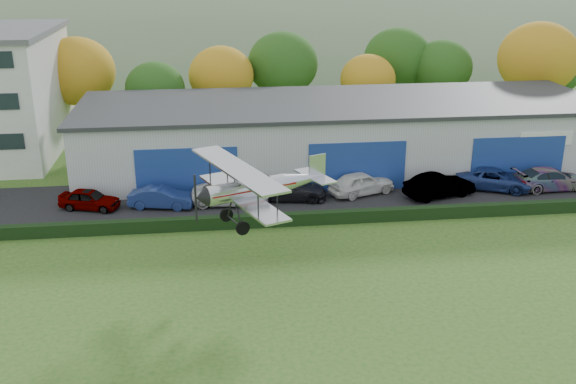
{
  "coord_description": "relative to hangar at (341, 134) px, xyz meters",
  "views": [
    {
      "loc": [
        -5.42,
        -22.06,
        16.22
      ],
      "look_at": [
        -1.18,
        12.12,
        3.72
      ],
      "focal_mm": 41.37,
      "sensor_mm": 36.0,
      "label": 1
    }
  ],
  "objects": [
    {
      "name": "car_4",
      "position": [
        0.17,
        -6.86,
        -1.8
      ],
      "size": [
        5.12,
        3.44,
        1.62
      ],
      "primitive_type": "imported",
      "rotation": [
        0.0,
        0.0,
        1.93
      ],
      "color": "silver",
      "rests_on": "apron"
    },
    {
      "name": "car_2",
      "position": [
        -9.07,
        -7.57,
        -1.88
      ],
      "size": [
        5.43,
        2.85,
        1.46
      ],
      "primitive_type": "imported",
      "rotation": [
        0.0,
        0.0,
        1.49
      ],
      "color": "silver",
      "rests_on": "apron"
    },
    {
      "name": "car_3",
      "position": [
        -5.12,
        -7.24,
        -1.82
      ],
      "size": [
        5.67,
        3.0,
        1.56
      ],
      "primitive_type": "imported",
      "rotation": [
        0.0,
        0.0,
        1.42
      ],
      "color": "black",
      "rests_on": "apron"
    },
    {
      "name": "car_7",
      "position": [
        13.92,
        -7.53,
        -1.82
      ],
      "size": [
        5.55,
        2.47,
        1.58
      ],
      "primitive_type": "imported",
      "rotation": [
        0.0,
        0.0,
        1.62
      ],
      "color": "gray",
      "rests_on": "apron"
    },
    {
      "name": "distant_hills",
      "position": [
        -9.38,
        112.02,
        -15.7
      ],
      "size": [
        430.0,
        196.0,
        56.0
      ],
      "color": "#4C6642",
      "rests_on": "ground"
    },
    {
      "name": "hedge",
      "position": [
        -2.0,
        -11.78,
        -2.26
      ],
      "size": [
        46.0,
        0.6,
        0.8
      ],
      "primitive_type": "cube",
      "color": "black",
      "rests_on": "ground"
    },
    {
      "name": "car_5",
      "position": [
        5.43,
        -8.07,
        -1.78
      ],
      "size": [
        5.29,
        3.07,
        1.65
      ],
      "primitive_type": "imported",
      "rotation": [
        0.0,
        0.0,
        1.85
      ],
      "color": "gray",
      "rests_on": "apron"
    },
    {
      "name": "apron",
      "position": [
        -2.0,
        -6.98,
        -2.63
      ],
      "size": [
        48.0,
        9.0,
        0.05
      ],
      "primitive_type": "cube",
      "color": "black",
      "rests_on": "ground"
    },
    {
      "name": "hangar",
      "position": [
        0.0,
        0.0,
        0.0
      ],
      "size": [
        40.6,
        12.6,
        5.3
      ],
      "color": "#B2B7BC",
      "rests_on": "ground"
    },
    {
      "name": "car_0",
      "position": [
        -18.47,
        -7.47,
        -1.92
      ],
      "size": [
        4.32,
        2.73,
        1.37
      ],
      "primitive_type": "imported",
      "rotation": [
        0.0,
        0.0,
        1.27
      ],
      "color": "gray",
      "rests_on": "apron"
    },
    {
      "name": "biplane",
      "position": [
        -8.0,
        -17.36,
        2.05
      ],
      "size": [
        7.71,
        8.64,
        3.28
      ],
      "rotation": [
        0.0,
        0.0,
        0.38
      ],
      "color": "silver"
    },
    {
      "name": "car_1",
      "position": [
        -13.73,
        -7.78,
        -1.9
      ],
      "size": [
        4.51,
        2.29,
        1.42
      ],
      "primitive_type": "imported",
      "rotation": [
        0.0,
        0.0,
        1.38
      ],
      "color": "navy",
      "rests_on": "apron"
    },
    {
      "name": "car_6",
      "position": [
        9.91,
        -6.98,
        -1.86
      ],
      "size": [
        5.93,
        4.43,
        1.5
      ],
      "primitive_type": "imported",
      "rotation": [
        0.0,
        0.0,
        1.16
      ],
      "color": "navy",
      "rests_on": "apron"
    },
    {
      "name": "ground",
      "position": [
        -5.0,
        -27.98,
        -2.66
      ],
      "size": [
        300.0,
        300.0,
        0.0
      ],
      "primitive_type": "plane",
      "color": "#2C5A1C",
      "rests_on": "ground"
    },
    {
      "name": "tree_belt",
      "position": [
        -4.15,
        12.64,
        2.95
      ],
      "size": [
        75.7,
        13.22,
        10.12
      ],
      "color": "#3D2614",
      "rests_on": "ground"
    }
  ]
}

